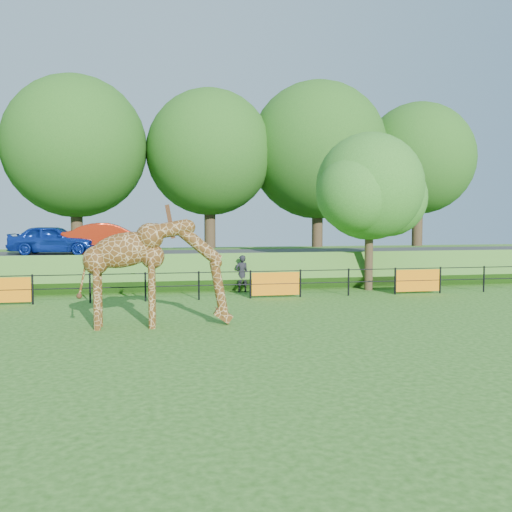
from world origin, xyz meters
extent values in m
plane|color=#265615|center=(0.00, 0.00, 0.00)|extent=(90.00, 90.00, 0.00)
cube|color=#265615|center=(0.00, 15.50, 0.65)|extent=(40.00, 9.00, 1.30)
cube|color=#2B2B2E|center=(0.00, 14.00, 1.36)|extent=(40.00, 5.00, 0.12)
imported|color=#163AB3|center=(-6.16, 14.18, 2.10)|extent=(4.19, 2.20, 1.36)
imported|color=#AA220C|center=(-3.60, 14.29, 2.14)|extent=(4.46, 1.71, 1.45)
imported|color=black|center=(1.98, 9.90, 0.78)|extent=(0.62, 0.47, 1.56)
cylinder|color=#322416|center=(7.50, 9.60, 1.60)|extent=(0.36, 0.36, 3.20)
sphere|color=#29611B|center=(7.50, 9.60, 4.46)|extent=(4.60, 4.60, 4.60)
sphere|color=#29611B|center=(8.65, 10.29, 4.00)|extent=(3.45, 3.45, 3.45)
sphere|color=#29611B|center=(6.58, 8.91, 4.12)|extent=(3.22, 3.22, 3.22)
cylinder|color=#322416|center=(-6.00, 22.00, 2.50)|extent=(0.70, 0.70, 5.00)
sphere|color=#164813|center=(-6.00, 22.00, 7.31)|extent=(8.40, 8.40, 8.40)
cylinder|color=#322416|center=(2.00, 22.00, 2.50)|extent=(0.70, 0.70, 5.00)
sphere|color=#164813|center=(2.00, 22.00, 7.14)|extent=(7.80, 7.80, 7.80)
cylinder|color=#322416|center=(9.00, 22.00, 2.50)|extent=(0.70, 0.70, 5.00)
sphere|color=#164813|center=(9.00, 22.00, 7.42)|extent=(8.80, 8.80, 8.80)
cylinder|color=#322416|center=(16.00, 22.00, 2.50)|extent=(0.70, 0.70, 5.00)
sphere|color=#164813|center=(16.00, 22.00, 7.04)|extent=(7.40, 7.40, 7.40)
camera|label=1|loc=(-1.98, -13.57, 3.19)|focal=40.00mm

